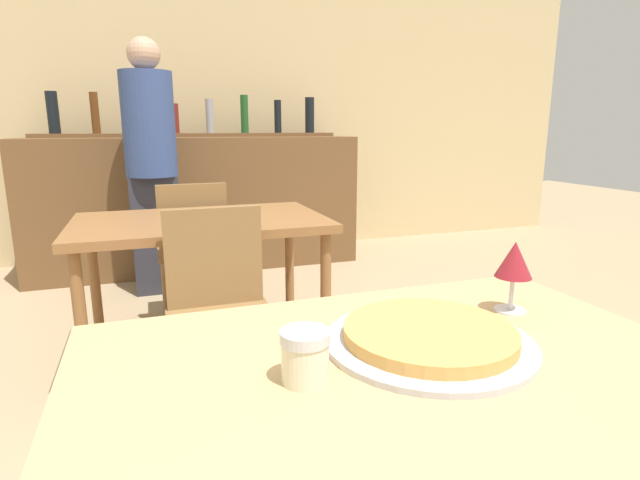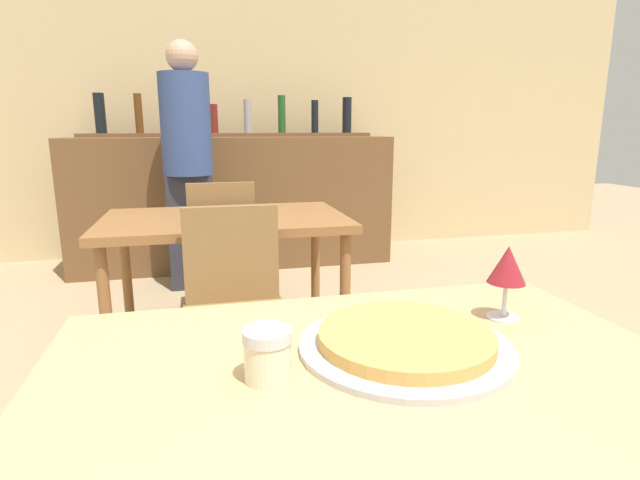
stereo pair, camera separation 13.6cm
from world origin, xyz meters
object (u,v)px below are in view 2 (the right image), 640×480
object	(u,v)px
wine_glass	(507,267)
cheese_shaker	(267,353)
chair_far_side_front	(235,299)
person_standing	(188,159)
pizza_tray	(405,341)
chair_far_side_back	(222,240)

from	to	relation	value
wine_glass	cheese_shaker	bearing A→B (deg)	-164.58
chair_far_side_front	person_standing	xyz separation A→B (m)	(-0.19, 1.75, 0.44)
chair_far_side_front	pizza_tray	distance (m)	1.15
chair_far_side_front	cheese_shaker	xyz separation A→B (m)	(-0.01, -1.13, 0.30)
chair_far_side_front	wine_glass	xyz separation A→B (m)	(0.51, -0.99, 0.37)
chair_far_side_front	cheese_shaker	distance (m)	1.17
chair_far_side_front	wine_glass	bearing A→B (deg)	-62.52
chair_far_side_front	pizza_tray	world-z (taller)	chair_far_side_front
cheese_shaker	person_standing	size ratio (longest dim) A/B	0.05
wine_glass	chair_far_side_front	bearing A→B (deg)	117.48
chair_far_side_front	chair_far_side_back	xyz separation A→B (m)	(-0.00, 1.09, 0.00)
cheese_shaker	person_standing	bearing A→B (deg)	93.44
chair_far_side_front	cheese_shaker	world-z (taller)	chair_far_side_front
chair_far_side_back	person_standing	world-z (taller)	person_standing
chair_far_side_front	person_standing	distance (m)	1.82
chair_far_side_front	wine_glass	size ratio (longest dim) A/B	5.29
chair_far_side_back	wine_glass	xyz separation A→B (m)	(0.51, -2.07, 0.37)
chair_far_side_back	wine_glass	distance (m)	2.17
chair_far_side_front	chair_far_side_back	size ratio (longest dim) A/B	1.00
chair_far_side_front	cheese_shaker	size ratio (longest dim) A/B	9.72
cheese_shaker	wine_glass	size ratio (longest dim) A/B	0.54
chair_far_side_back	wine_glass	bearing A→B (deg)	103.92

